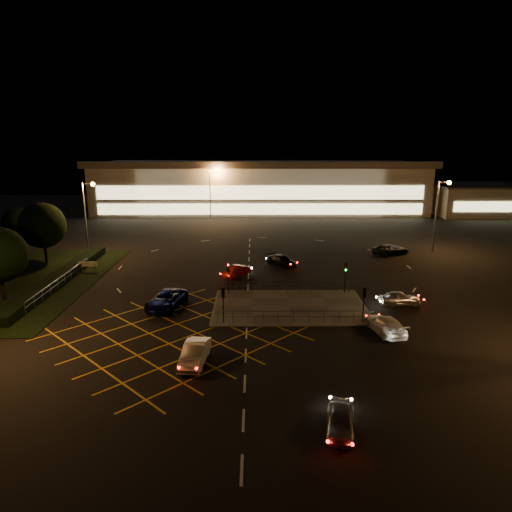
{
  "coord_description": "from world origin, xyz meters",
  "views": [
    {
      "loc": [
        -1.42,
        -42.69,
        15.35
      ],
      "look_at": [
        -1.11,
        9.85,
        2.0
      ],
      "focal_mm": 32.0,
      "sensor_mm": 36.0,
      "label": 1
    }
  ],
  "objects_px": {
    "car_left_blue": "(166,300)",
    "car_circ_red": "(236,271)",
    "car_near_silver": "(340,420)",
    "car_approach_white": "(385,325)",
    "signal_ne": "(346,271)",
    "signal_sw": "(223,298)",
    "car_east_grey": "(391,250)",
    "signal_se": "(364,297)",
    "signal_nw": "(228,272)",
    "car_queue_white": "(195,353)",
    "car_far_dkgrey": "(282,261)",
    "car_right_silver": "(400,298)"
  },
  "relations": [
    {
      "from": "signal_se",
      "to": "car_far_dkgrey",
      "type": "bearing_deg",
      "value": -72.73
    },
    {
      "from": "car_near_silver",
      "to": "car_right_silver",
      "type": "xyz_separation_m",
      "value": [
        9.33,
        19.43,
        0.03
      ]
    },
    {
      "from": "signal_ne",
      "to": "car_circ_red",
      "type": "xyz_separation_m",
      "value": [
        -11.4,
        6.11,
        -1.75
      ]
    },
    {
      "from": "signal_nw",
      "to": "signal_ne",
      "type": "distance_m",
      "value": 12.0
    },
    {
      "from": "car_left_blue",
      "to": "car_right_silver",
      "type": "bearing_deg",
      "value": 15.11
    },
    {
      "from": "signal_nw",
      "to": "car_left_blue",
      "type": "relative_size",
      "value": 0.57
    },
    {
      "from": "signal_se",
      "to": "signal_nw",
      "type": "bearing_deg",
      "value": -33.65
    },
    {
      "from": "signal_sw",
      "to": "car_queue_white",
      "type": "height_order",
      "value": "signal_sw"
    },
    {
      "from": "signal_sw",
      "to": "car_east_grey",
      "type": "bearing_deg",
      "value": -131.53
    },
    {
      "from": "car_circ_red",
      "to": "signal_ne",
      "type": "bearing_deg",
      "value": 9.87
    },
    {
      "from": "car_near_silver",
      "to": "car_right_silver",
      "type": "bearing_deg",
      "value": 75.42
    },
    {
      "from": "car_near_silver",
      "to": "car_approach_white",
      "type": "relative_size",
      "value": 0.77
    },
    {
      "from": "car_queue_white",
      "to": "car_near_silver",
      "type": "bearing_deg",
      "value": -35.61
    },
    {
      "from": "car_east_grey",
      "to": "car_queue_white",
      "type": "bearing_deg",
      "value": 119.75
    },
    {
      "from": "car_left_blue",
      "to": "car_right_silver",
      "type": "xyz_separation_m",
      "value": [
        22.26,
        0.58,
        -0.1
      ]
    },
    {
      "from": "car_queue_white",
      "to": "car_right_silver",
      "type": "bearing_deg",
      "value": 38.28
    },
    {
      "from": "car_left_blue",
      "to": "car_circ_red",
      "type": "height_order",
      "value": "car_left_blue"
    },
    {
      "from": "signal_se",
      "to": "car_right_silver",
      "type": "height_order",
      "value": "signal_se"
    },
    {
      "from": "car_left_blue",
      "to": "car_circ_red",
      "type": "bearing_deg",
      "value": 72.09
    },
    {
      "from": "car_near_silver",
      "to": "car_left_blue",
      "type": "bearing_deg",
      "value": 135.49
    },
    {
      "from": "car_left_blue",
      "to": "car_east_grey",
      "type": "bearing_deg",
      "value": 50.51
    },
    {
      "from": "signal_sw",
      "to": "car_east_grey",
      "type": "distance_m",
      "value": 32.56
    },
    {
      "from": "signal_sw",
      "to": "signal_nw",
      "type": "relative_size",
      "value": 1.0
    },
    {
      "from": "signal_se",
      "to": "signal_nw",
      "type": "distance_m",
      "value": 14.41
    },
    {
      "from": "signal_ne",
      "to": "car_near_silver",
      "type": "relative_size",
      "value": 0.84
    },
    {
      "from": "signal_ne",
      "to": "signal_nw",
      "type": "bearing_deg",
      "value": 180.0
    },
    {
      "from": "car_near_silver",
      "to": "car_far_dkgrey",
      "type": "xyz_separation_m",
      "value": [
        -1.15,
        33.76,
        0.01
      ]
    },
    {
      "from": "signal_sw",
      "to": "signal_se",
      "type": "xyz_separation_m",
      "value": [
        12.0,
        0.0,
        0.0
      ]
    },
    {
      "from": "signal_nw",
      "to": "car_left_blue",
      "type": "height_order",
      "value": "signal_nw"
    },
    {
      "from": "signal_nw",
      "to": "car_east_grey",
      "type": "xyz_separation_m",
      "value": [
        21.56,
        16.35,
        -1.64
      ]
    },
    {
      "from": "car_east_grey",
      "to": "car_approach_white",
      "type": "relative_size",
      "value": 1.07
    },
    {
      "from": "car_east_grey",
      "to": "signal_sw",
      "type": "bearing_deg",
      "value": 114.57
    },
    {
      "from": "signal_se",
      "to": "signal_ne",
      "type": "relative_size",
      "value": 1.0
    },
    {
      "from": "car_right_silver",
      "to": "car_east_grey",
      "type": "xyz_separation_m",
      "value": [
        4.94,
        19.83,
        0.05
      ]
    },
    {
      "from": "car_right_silver",
      "to": "car_left_blue",
      "type": "bearing_deg",
      "value": 87.29
    },
    {
      "from": "signal_ne",
      "to": "signal_sw",
      "type": "bearing_deg",
      "value": -146.35
    },
    {
      "from": "car_queue_white",
      "to": "car_left_blue",
      "type": "xyz_separation_m",
      "value": [
        -4.04,
        11.04,
        0.05
      ]
    },
    {
      "from": "car_circ_red",
      "to": "car_east_grey",
      "type": "bearing_deg",
      "value": 64.12
    },
    {
      "from": "signal_sw",
      "to": "signal_ne",
      "type": "height_order",
      "value": "same"
    },
    {
      "from": "signal_se",
      "to": "car_near_silver",
      "type": "distance_m",
      "value": 15.75
    },
    {
      "from": "car_queue_white",
      "to": "car_circ_red",
      "type": "bearing_deg",
      "value": 89.83
    },
    {
      "from": "car_queue_white",
      "to": "car_right_silver",
      "type": "relative_size",
      "value": 1.12
    },
    {
      "from": "signal_sw",
      "to": "car_circ_red",
      "type": "height_order",
      "value": "signal_sw"
    },
    {
      "from": "signal_nw",
      "to": "car_east_grey",
      "type": "bearing_deg",
      "value": 37.19
    },
    {
      "from": "signal_nw",
      "to": "car_east_grey",
      "type": "relative_size",
      "value": 0.61
    },
    {
      "from": "car_left_blue",
      "to": "car_approach_white",
      "type": "bearing_deg",
      "value": -3.58
    },
    {
      "from": "signal_ne",
      "to": "car_right_silver",
      "type": "distance_m",
      "value": 6.03
    },
    {
      "from": "car_queue_white",
      "to": "signal_sw",
      "type": "bearing_deg",
      "value": 83.14
    },
    {
      "from": "car_far_dkgrey",
      "to": "car_circ_red",
      "type": "xyz_separation_m",
      "value": [
        -5.54,
        -4.74,
        -0.03
      ]
    },
    {
      "from": "car_east_grey",
      "to": "car_near_silver",
      "type": "bearing_deg",
      "value": 136.13
    }
  ]
}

